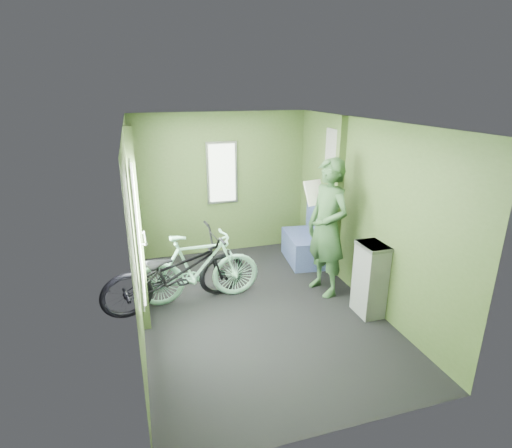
{
  "coord_description": "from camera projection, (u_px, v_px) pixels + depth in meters",
  "views": [
    {
      "loc": [
        -1.32,
        -4.22,
        2.66
      ],
      "look_at": [
        0.0,
        0.1,
        1.1
      ],
      "focal_mm": 28.0,
      "sensor_mm": 36.0,
      "label": 1
    }
  ],
  "objects": [
    {
      "name": "bench_seat",
      "position": [
        304.0,
        245.0,
        6.36
      ],
      "size": [
        0.59,
        0.93,
        0.93
      ],
      "rotation": [
        0.0,
        0.0,
        -0.11
      ],
      "color": "navy",
      "rests_on": "ground"
    },
    {
      "name": "room",
      "position": [
        254.0,
        198.0,
        4.61
      ],
      "size": [
        4.0,
        4.02,
        2.31
      ],
      "color": "black",
      "rests_on": "ground"
    },
    {
      "name": "passenger",
      "position": [
        327.0,
        228.0,
        5.19
      ],
      "size": [
        0.58,
        0.78,
        1.83
      ],
      "rotation": [
        0.0,
        0.0,
        -1.33
      ],
      "color": "#2B4C29",
      "rests_on": "ground"
    },
    {
      "name": "bicycle_black",
      "position": [
        179.0,
        306.0,
        5.1
      ],
      "size": [
        1.98,
        1.16,
        1.06
      ],
      "primitive_type": "imported",
      "rotation": [
        0.0,
        -0.15,
        1.78
      ],
      "color": "black",
      "rests_on": "ground"
    },
    {
      "name": "bicycle_mint",
      "position": [
        200.0,
        301.0,
        5.23
      ],
      "size": [
        1.59,
        0.52,
        0.98
      ],
      "primitive_type": "imported",
      "rotation": [
        0.0,
        -0.08,
        1.57
      ],
      "color": "#92E0BB",
      "rests_on": "ground"
    },
    {
      "name": "waste_box",
      "position": [
        370.0,
        279.0,
        4.81
      ],
      "size": [
        0.27,
        0.38,
        0.92
      ],
      "primitive_type": "cube",
      "color": "slate",
      "rests_on": "ground"
    }
  ]
}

